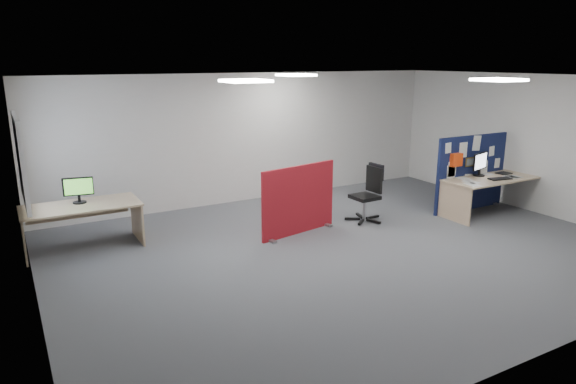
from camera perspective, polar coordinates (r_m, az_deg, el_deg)
name	(u,v)px	position (r m, az deg, el deg)	size (l,w,h in m)	color
floor	(346,249)	(8.39, 6.51, -6.28)	(9.00, 9.00, 0.00)	#52555A
ceiling	(352,78)	(7.85, 7.08, 12.46)	(9.00, 7.00, 0.02)	white
wall_back	(252,138)	(10.99, -4.05, 6.04)	(9.00, 0.02, 2.70)	silver
wall_front	(561,231)	(5.68, 28.05, -3.84)	(9.00, 0.02, 2.70)	silver
wall_left	(26,207)	(6.53, -27.11, -1.47)	(0.02, 7.00, 2.70)	silver
wall_right	(535,144)	(11.24, 25.76, 4.82)	(0.02, 7.00, 2.70)	silver
window	(21,160)	(8.45, -27.55, 3.21)	(0.06, 1.70, 1.30)	white
ceiling_lights	(344,78)	(8.59, 6.22, 12.46)	(4.10, 4.10, 0.04)	white
navy_divider	(470,173)	(10.90, 19.61, 2.04)	(1.84, 0.30, 1.52)	#10183A
main_desk	(488,185)	(10.81, 21.33, 0.71)	(1.98, 0.88, 0.73)	tan
monitor_main	(480,163)	(10.79, 20.57, 3.02)	(0.52, 0.22, 0.46)	black
keyboard	(500,179)	(10.67, 22.50, 1.38)	(0.45, 0.18, 0.03)	black
mouse	(508,176)	(10.98, 23.28, 1.66)	(0.10, 0.06, 0.03)	gray
paper_tray	(504,173)	(11.24, 22.84, 1.94)	(0.28, 0.22, 0.01)	black
red_divider	(299,200)	(8.90, 1.21, -0.94)	(1.59, 0.37, 1.21)	maroon
second_desk	(81,214)	(8.86, -21.98, -2.33)	(1.78, 0.89, 0.73)	tan
monitor_second	(78,189)	(8.85, -22.27, 0.31)	(0.46, 0.21, 0.42)	black
office_chair	(369,189)	(9.74, 9.04, 0.28)	(0.68, 0.70, 1.06)	black
desk_papers	(487,179)	(10.63, 21.21, 1.40)	(1.48, 0.82, 0.00)	white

